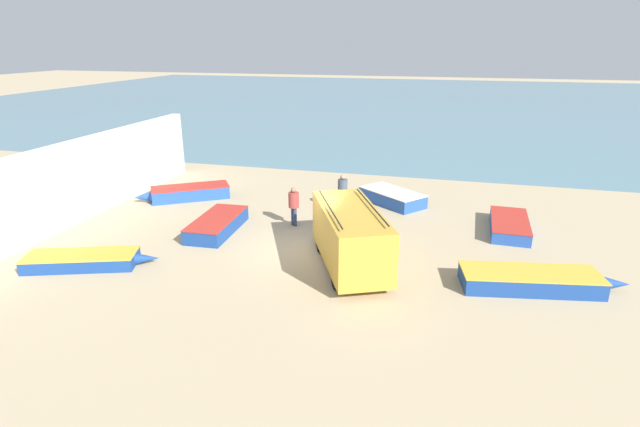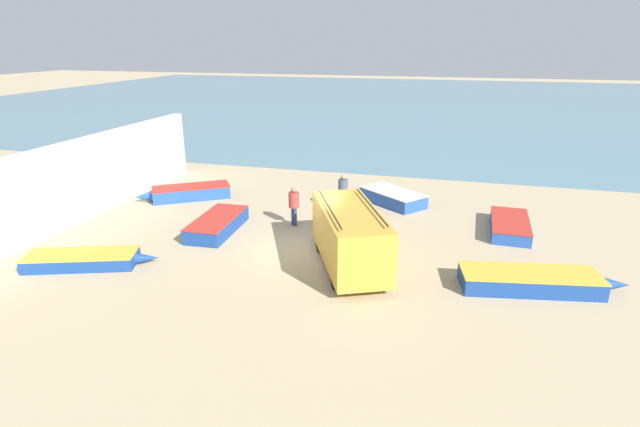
% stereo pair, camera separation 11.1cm
% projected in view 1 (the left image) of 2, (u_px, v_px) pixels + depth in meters
% --- Properties ---
extents(ground_plane, '(200.00, 200.00, 0.00)m').
position_uv_depth(ground_plane, '(306.00, 249.00, 19.75)').
color(ground_plane, tan).
extents(sea_water, '(120.00, 80.00, 0.01)m').
position_uv_depth(sea_water, '(415.00, 101.00, 67.19)').
color(sea_water, slate).
rests_on(sea_water, ground_plane).
extents(harbor_wall, '(0.50, 17.56, 3.61)m').
position_uv_depth(harbor_wall, '(80.00, 180.00, 22.75)').
color(harbor_wall, silver).
rests_on(harbor_wall, ground_plane).
extents(parked_van, '(3.86, 5.46, 2.32)m').
position_uv_depth(parked_van, '(350.00, 236.00, 17.87)').
color(parked_van, gold).
rests_on(parked_van, ground_plane).
extents(fishing_rowboat_0, '(4.52, 3.45, 0.65)m').
position_uv_depth(fishing_rowboat_0, '(187.00, 193.00, 25.91)').
color(fishing_rowboat_0, '#234CA3').
rests_on(fishing_rowboat_0, ground_plane).
extents(fishing_rowboat_1, '(1.72, 4.45, 0.64)m').
position_uv_depth(fishing_rowboat_1, '(219.00, 223.00, 21.61)').
color(fishing_rowboat_1, navy).
rests_on(fishing_rowboat_1, ground_plane).
extents(fishing_rowboat_2, '(3.84, 3.37, 0.66)m').
position_uv_depth(fishing_rowboat_2, '(390.00, 197.00, 25.24)').
color(fishing_rowboat_2, '#234CA3').
rests_on(fishing_rowboat_2, ground_plane).
extents(fishing_rowboat_3, '(4.75, 2.58, 0.49)m').
position_uv_depth(fishing_rowboat_3, '(85.00, 260.00, 18.18)').
color(fishing_rowboat_3, navy).
rests_on(fishing_rowboat_3, ground_plane).
extents(fishing_rowboat_4, '(5.52, 2.26, 0.60)m').
position_uv_depth(fishing_rowboat_4, '(535.00, 280.00, 16.53)').
color(fishing_rowboat_4, navy).
rests_on(fishing_rowboat_4, ground_plane).
extents(fishing_rowboat_5, '(1.67, 4.34, 0.54)m').
position_uv_depth(fishing_rowboat_5, '(509.00, 224.00, 21.61)').
color(fishing_rowboat_5, '#234CA3').
rests_on(fishing_rowboat_5, ground_plane).
extents(fisherman_0, '(0.47, 0.47, 1.77)m').
position_uv_depth(fisherman_0, '(343.00, 189.00, 23.93)').
color(fisherman_0, navy).
rests_on(fisherman_0, ground_plane).
extents(fisherman_1, '(0.46, 0.46, 1.76)m').
position_uv_depth(fisherman_1, '(294.00, 203.00, 21.94)').
color(fisherman_1, navy).
rests_on(fisherman_1, ground_plane).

